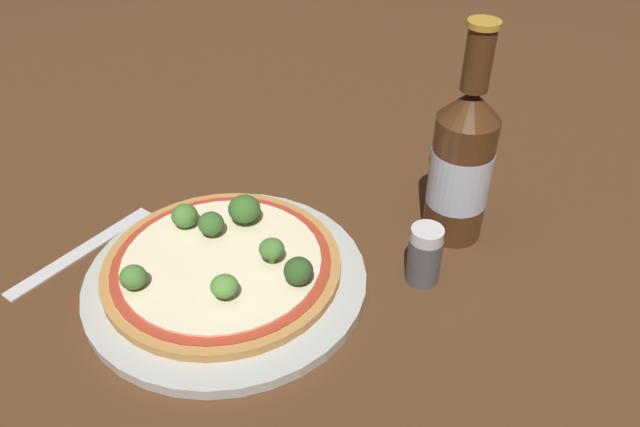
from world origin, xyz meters
TOP-DOWN VIEW (x-y plane):
  - ground_plane at (0.00, 0.00)m, footprint 3.00×3.00m
  - plate at (0.02, -0.01)m, footprint 0.30×0.30m
  - pizza at (0.01, 0.00)m, footprint 0.25×0.25m
  - broccoli_floret_0 at (0.06, 0.02)m, footprint 0.03×0.03m
  - broccoli_floret_1 at (-0.05, -0.07)m, footprint 0.03×0.03m
  - broccoli_floret_2 at (0.10, 0.00)m, footprint 0.03×0.03m
  - broccoli_floret_3 at (-0.02, 0.03)m, footprint 0.03×0.03m
  - broccoli_floret_4 at (0.01, 0.07)m, footprint 0.04×0.04m
  - broccoli_floret_5 at (-0.05, 0.03)m, footprint 0.03×0.03m
  - broccoli_floret_6 at (0.04, -0.05)m, footprint 0.03×0.03m
  - beer_bottle at (0.22, 0.17)m, footprint 0.07×0.07m
  - pepper_shaker at (0.21, 0.08)m, footprint 0.04×0.04m
  - fork at (-0.16, -0.02)m, footprint 0.06×0.19m

SIDE VIEW (x-z plane):
  - ground_plane at x=0.00m, z-range 0.00..0.00m
  - fork at x=-0.16m, z-range 0.00..0.00m
  - plate at x=0.02m, z-range 0.00..0.01m
  - pizza at x=0.01m, z-range 0.01..0.03m
  - pepper_shaker at x=0.21m, z-range 0.00..0.07m
  - broccoli_floret_1 at x=-0.05m, z-range 0.03..0.05m
  - broccoli_floret_5 at x=-0.05m, z-range 0.03..0.05m
  - broccoli_floret_2 at x=0.10m, z-range 0.03..0.05m
  - broccoli_floret_6 at x=0.04m, z-range 0.03..0.05m
  - broccoli_floret_3 at x=-0.02m, z-range 0.03..0.06m
  - broccoli_floret_0 at x=0.06m, z-range 0.03..0.06m
  - broccoli_floret_4 at x=0.01m, z-range 0.03..0.06m
  - beer_bottle at x=0.22m, z-range -0.03..0.22m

